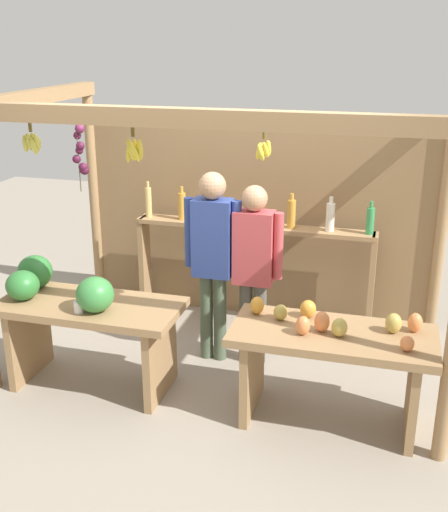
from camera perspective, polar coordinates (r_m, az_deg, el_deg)
The scene contains 7 objects.
ground_plane at distance 5.52m, azimuth 0.53°, elevation -9.20°, with size 12.00×12.00×0.00m, color gray.
market_stall at distance 5.45m, azimuth 1.71°, elevation 5.11°, with size 3.50×2.01×2.22m.
fruit_counter_left at distance 5.00m, azimuth -13.23°, elevation -4.81°, with size 1.46×0.69×0.98m.
fruit_counter_right at distance 4.51m, azimuth 9.78°, elevation -8.61°, with size 1.42×0.64×0.86m.
bottle_shelf_unit at distance 5.83m, azimuth 2.77°, elevation 1.04°, with size 2.24×0.22×1.35m.
vendor_man at distance 5.13m, azimuth -1.03°, elevation 0.52°, with size 0.48×0.22×1.63m.
vendor_woman at distance 5.11m, azimuth 2.72°, elevation -0.37°, with size 0.48×0.21×1.54m.
Camera 1 is at (1.24, -4.68, 2.65)m, focal length 43.95 mm.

